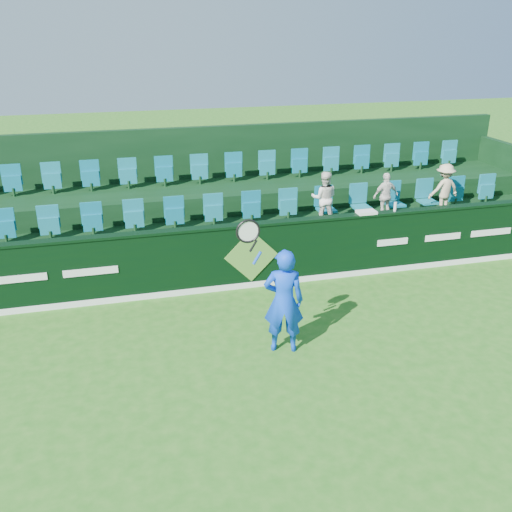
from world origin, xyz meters
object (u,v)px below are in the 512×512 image
object	(u,v)px
spectator_middle	(386,196)
drinks_bottle	(395,207)
spectator_left	(324,198)
spectator_right	(444,189)
towel	(366,212)
tennis_player	(283,300)

from	to	relation	value
spectator_middle	drinks_bottle	size ratio (longest dim) A/B	5.53
spectator_middle	spectator_left	bearing A→B (deg)	-5.80
spectator_right	towel	size ratio (longest dim) A/B	3.02
spectator_left	drinks_bottle	bearing A→B (deg)	154.75
tennis_player	drinks_bottle	size ratio (longest dim) A/B	12.41
spectator_right	drinks_bottle	world-z (taller)	spectator_right
spectator_middle	tennis_player	bearing A→B (deg)	39.85
tennis_player	spectator_left	distance (m)	4.22
tennis_player	spectator_left	size ratio (longest dim) A/B	2.02
spectator_left	drinks_bottle	world-z (taller)	spectator_left
tennis_player	drinks_bottle	xyz separation A→B (m)	(3.22, 2.53, 0.55)
spectator_right	towel	bearing A→B (deg)	19.09
towel	spectator_right	bearing A→B (deg)	24.20
spectator_middle	towel	size ratio (longest dim) A/B	2.73
tennis_player	towel	size ratio (longest dim) A/B	6.12
spectator_middle	spectator_right	xyz separation A→B (m)	(1.49, 0.00, 0.06)
spectator_right	drinks_bottle	bearing A→B (deg)	26.14
spectator_middle	spectator_right	size ratio (longest dim) A/B	0.90
spectator_right	towel	world-z (taller)	spectator_right
tennis_player	towel	world-z (taller)	tennis_player
tennis_player	towel	bearing A→B (deg)	44.54
spectator_left	towel	world-z (taller)	spectator_left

